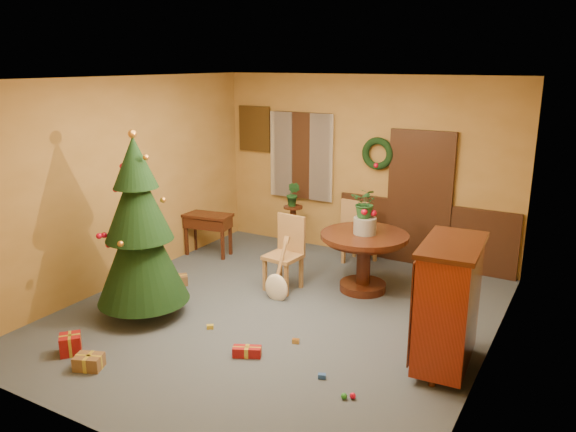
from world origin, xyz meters
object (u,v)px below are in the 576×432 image
Objects in this scene: dining_table at (364,251)px; sideboard at (448,302)px; christmas_tree at (139,231)px; writing_desk at (208,224)px; chair_near at (286,250)px.

sideboard is at bearing -44.18° from dining_table.
christmas_tree reaches higher than writing_desk.
christmas_tree reaches higher than sideboard.
chair_near is at bearing -155.90° from dining_table.
sideboard is at bearing 9.77° from christmas_tree.
chair_near is at bearing 157.42° from sideboard.
chair_near is 0.76× the size of sideboard.
sideboard is (4.30, -1.61, 0.21)m from writing_desk.
chair_near is 2.71m from sideboard.
dining_table is 0.52× the size of christmas_tree.
chair_near is 1.24× the size of writing_desk.
christmas_tree is (-1.11, -1.66, 0.55)m from chair_near.
writing_desk is at bearing 159.52° from sideboard.
christmas_tree is 1.71× the size of sideboard.
christmas_tree is at bearing -123.75° from chair_near.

